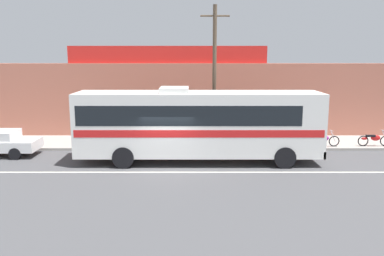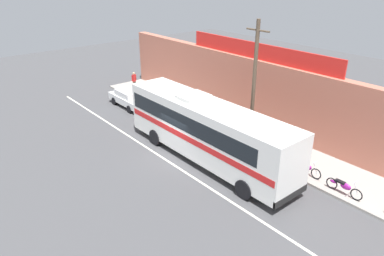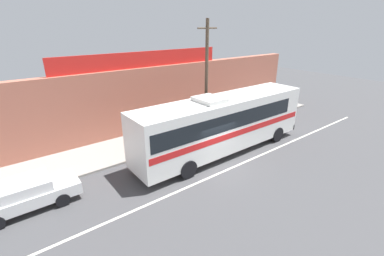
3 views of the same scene
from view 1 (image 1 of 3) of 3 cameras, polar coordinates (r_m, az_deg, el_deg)
name	(u,v)px [view 1 (image 1 of 3)]	position (r m, az deg, el deg)	size (l,w,h in m)	color
ground_plane	(168,167)	(19.50, -3.44, -5.62)	(70.00, 70.00, 0.00)	#444447
sidewalk_slab	(173,142)	(24.51, -2.71, -2.07)	(30.00, 3.60, 0.14)	gray
storefront_facade	(174,100)	(26.24, -2.52, 3.94)	(30.00, 0.70, 4.80)	#B26651
storefront_billboard	(168,55)	(26.09, -3.43, 10.38)	(12.76, 0.12, 1.10)	red
road_center_stripe	(167,172)	(18.73, -3.59, -6.29)	(30.00, 0.14, 0.01)	silver
intercity_bus	(198,122)	(20.05, 0.79, 0.91)	(12.13, 2.62, 3.78)	white
utility_pole	(215,75)	(22.61, 3.29, 7.49)	(1.60, 0.22, 7.90)	brown
motorcycle_orange	(375,139)	(25.41, 24.53, -1.43)	(1.91, 0.56, 0.94)	black
motorcycle_black	(323,139)	(24.24, 18.12, -1.54)	(1.93, 0.56, 0.94)	black
motorcycle_purple	(282,139)	(23.80, 12.61, -1.48)	(1.92, 0.56, 0.94)	black
pedestrian_near_shop	(131,127)	(24.13, -8.68, 0.12)	(0.30, 0.48, 1.66)	black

